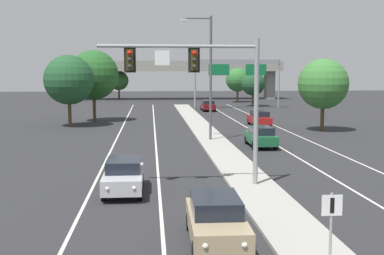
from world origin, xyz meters
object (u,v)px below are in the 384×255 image
at_px(car_oncoming_silver, 124,175).
at_px(tree_far_left_b, 119,81).
at_px(median_sign_post, 331,219).
at_px(tree_far_right_a, 253,84).
at_px(tree_far_left_a, 69,80).
at_px(car_oncoming_tan, 216,219).
at_px(overhead_signal_mast, 206,80).
at_px(car_receding_darkred, 208,105).
at_px(tree_far_left_c, 94,75).
at_px(highway_sign_gantry, 237,68).
at_px(tree_far_right_b, 238,80).
at_px(street_lamp_median, 208,70).
at_px(car_receding_green, 261,136).
at_px(tree_far_right_c, 323,84).
at_px(car_receding_red, 259,118).

relative_size(car_oncoming_silver, tree_far_left_b, 0.78).
bearing_deg(median_sign_post, tree_far_right_a, 80.07).
bearing_deg(tree_far_left_a, car_oncoming_tan, -73.62).
distance_m(overhead_signal_mast, car_receding_darkred, 47.04).
distance_m(tree_far_left_c, tree_far_left_b, 45.31).
bearing_deg(car_receding_darkred, tree_far_left_a, -131.67).
xyz_separation_m(highway_sign_gantry, tree_far_right_b, (2.58, 14.15, -2.08)).
bearing_deg(street_lamp_median, car_receding_darkred, 83.31).
bearing_deg(tree_far_right_a, overhead_signal_mast, -104.16).
xyz_separation_m(car_receding_green, tree_far_right_c, (8.04, 9.16, 3.70)).
relative_size(overhead_signal_mast, tree_far_left_a, 1.05).
distance_m(median_sign_post, tree_far_left_a, 40.88).
height_order(tree_far_right_c, tree_far_right_a, tree_far_right_c).
height_order(car_oncoming_silver, highway_sign_gantry, highway_sign_gantry).
bearing_deg(tree_far_right_b, tree_far_left_a, -122.88).
bearing_deg(tree_far_left_a, tree_far_left_b, 87.80).
height_order(car_receding_red, tree_far_right_b, tree_far_right_b).
relative_size(median_sign_post, tree_far_left_a, 0.30).
bearing_deg(tree_far_right_a, tree_far_left_b, 135.18).
bearing_deg(car_receding_red, tree_far_left_b, 109.07).
height_order(street_lamp_median, car_receding_darkred, street_lamp_median).
height_order(street_lamp_median, tree_far_right_a, street_lamp_median).
distance_m(street_lamp_median, car_oncoming_silver, 18.36).
relative_size(car_receding_green, tree_far_right_a, 0.80).
distance_m(car_receding_green, highway_sign_gantry, 39.09).
xyz_separation_m(tree_far_right_c, tree_far_left_b, (-22.78, 56.30, -0.78)).
bearing_deg(tree_far_left_b, tree_far_left_a, -92.20).
distance_m(overhead_signal_mast, street_lamp_median, 16.24).
distance_m(highway_sign_gantry, tree_far_right_c, 29.46).
bearing_deg(car_receding_red, median_sign_post, -99.49).
bearing_deg(median_sign_post, tree_far_right_c, 70.87).
bearing_deg(tree_far_left_c, highway_sign_gantry, 42.84).
relative_size(car_oncoming_silver, car_receding_green, 1.00).
height_order(tree_far_left_b, tree_far_right_a, tree_far_left_b).
xyz_separation_m(car_oncoming_silver, tree_far_left_a, (-7.03, 28.40, 4.02)).
bearing_deg(highway_sign_gantry, tree_far_right_b, 79.67).
distance_m(car_oncoming_silver, tree_far_right_a, 58.73).
relative_size(overhead_signal_mast, median_sign_post, 3.54).
relative_size(overhead_signal_mast, tree_far_right_a, 1.38).
distance_m(median_sign_post, car_receding_darkred, 57.17).
distance_m(car_receding_green, tree_far_left_a, 22.86).
height_order(median_sign_post, tree_far_left_c, tree_far_left_c).
relative_size(median_sign_post, tree_far_left_b, 0.38).
xyz_separation_m(car_receding_darkred, tree_far_left_c, (-14.61, -13.56, 4.47)).
bearing_deg(car_receding_darkred, street_lamp_median, -96.69).
height_order(overhead_signal_mast, tree_far_left_b, overhead_signal_mast).
xyz_separation_m(overhead_signal_mast, tree_far_left_a, (-11.02, 27.88, -0.52)).
height_order(car_oncoming_tan, tree_far_left_c, tree_far_left_c).
xyz_separation_m(car_oncoming_silver, tree_far_right_c, (17.69, 22.44, 3.70)).
bearing_deg(tree_far_left_c, tree_far_right_c, -25.83).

